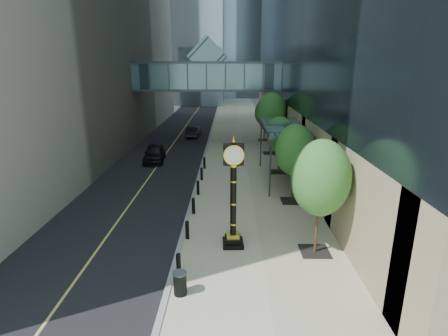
% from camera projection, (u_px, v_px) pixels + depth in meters
% --- Properties ---
extents(ground, '(320.00, 320.00, 0.00)m').
position_uv_depth(ground, '(242.00, 290.00, 14.06)').
color(ground, gray).
rests_on(ground, ground).
extents(road, '(8.00, 180.00, 0.02)m').
position_uv_depth(road, '(187.00, 125.00, 52.50)').
color(road, black).
rests_on(road, ground).
extents(sidewalk, '(8.00, 180.00, 0.06)m').
position_uv_depth(sidewalk, '(240.00, 125.00, 52.38)').
color(sidewalk, '#B6AE8C').
rests_on(sidewalk, ground).
extents(curb, '(0.25, 180.00, 0.07)m').
position_uv_depth(curb, '(213.00, 125.00, 52.43)').
color(curb, gray).
rests_on(curb, ground).
extents(skywalk, '(17.00, 4.20, 5.80)m').
position_uv_depth(skywalk, '(208.00, 74.00, 38.75)').
color(skywalk, slate).
rests_on(skywalk, ground).
extents(entrance_canopy, '(3.00, 8.00, 4.38)m').
position_uv_depth(entrance_canopy, '(283.00, 127.00, 26.23)').
color(entrance_canopy, '#383F44').
rests_on(entrance_canopy, ground).
extents(bollard_row, '(0.20, 16.20, 0.90)m').
position_uv_depth(bollard_row, '(196.00, 197.00, 22.58)').
color(bollard_row, black).
rests_on(bollard_row, sidewalk).
extents(street_trees, '(2.97, 28.53, 6.11)m').
position_uv_depth(street_trees, '(281.00, 129.00, 28.18)').
color(street_trees, black).
rests_on(street_trees, sidewalk).
extents(street_clock, '(1.06, 1.06, 5.42)m').
position_uv_depth(street_clock, '(233.00, 201.00, 16.78)').
color(street_clock, black).
rests_on(street_clock, sidewalk).
extents(trash_bin, '(0.54, 0.54, 0.90)m').
position_uv_depth(trash_bin, '(180.00, 284.00, 13.62)').
color(trash_bin, black).
rests_on(trash_bin, sidewalk).
extents(pedestrian, '(0.67, 0.48, 1.70)m').
position_uv_depth(pedestrian, '(309.00, 194.00, 21.92)').
color(pedestrian, '#B8B1A9').
rests_on(pedestrian, sidewalk).
extents(car_near, '(2.25, 4.67, 1.54)m').
position_uv_depth(car_near, '(154.00, 153.00, 32.63)').
color(car_near, black).
rests_on(car_near, road).
extents(car_far, '(1.64, 4.17, 1.35)m').
position_uv_depth(car_far, '(193.00, 131.00, 43.73)').
color(car_far, black).
rests_on(car_far, road).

